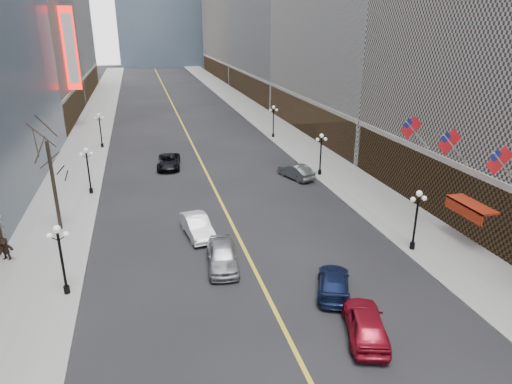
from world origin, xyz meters
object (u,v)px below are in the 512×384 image
streetlamp_east_1 (417,214)px  streetlamp_east_2 (321,150)px  car_nb_mid (197,226)px  car_sb_mid (366,323)px  streetlamp_west_3 (100,127)px  streetlamp_west_1 (61,253)px  car_nb_near (222,255)px  car_sb_near (334,282)px  car_sb_far (296,171)px  streetlamp_west_2 (88,166)px  car_nb_far (169,161)px  streetlamp_east_3 (273,118)px

streetlamp_east_1 → streetlamp_east_2: bearing=90.0°
streetlamp_east_1 → car_nb_mid: streetlamp_east_1 is taller
streetlamp_east_1 → car_sb_mid: (-7.86, -8.03, -2.06)m
streetlamp_west_3 → streetlamp_west_1: bearing=-90.0°
car_nb_near → car_sb_near: size_ratio=1.07×
streetlamp_west_1 → car_sb_far: 27.46m
car_nb_mid → car_sb_far: 16.58m
streetlamp_west_2 → streetlamp_west_3: (0.00, 18.00, 0.00)m
streetlamp_west_2 → car_sb_mid: 30.49m
car_nb_far → car_sb_near: (7.91, -28.66, -0.07)m
car_nb_far → car_sb_far: (12.87, -7.19, 0.03)m
streetlamp_east_2 → car_nb_mid: 18.95m
car_nb_near → streetlamp_east_1: bearing=1.7°
car_nb_mid → car_nb_far: 18.62m
car_sb_near → car_sb_far: size_ratio=1.00×
streetlamp_west_1 → car_nb_mid: 11.06m
streetlamp_east_3 → streetlamp_west_3: same height
streetlamp_east_1 → streetlamp_west_3: size_ratio=1.00×
streetlamp_east_1 → car_nb_far: bearing=122.1°
streetlamp_west_3 → car_sb_mid: bearing=-70.3°
streetlamp_west_1 → streetlamp_west_2: same height
streetlamp_east_3 → streetlamp_west_3: size_ratio=1.00×
streetlamp_east_2 → streetlamp_east_3: bearing=90.0°
car_nb_near → car_sb_mid: bearing=-50.6°
car_nb_far → car_sb_mid: car_sb_mid is taller
streetlamp_east_3 → streetlamp_west_1: (-23.60, -36.00, 0.00)m
streetlamp_east_3 → streetlamp_west_2: same height
streetlamp_east_1 → car_nb_mid: (-14.83, 6.39, -2.10)m
streetlamp_east_3 → streetlamp_west_2: 29.68m
streetlamp_west_3 → car_nb_mid: streetlamp_west_3 is taller
streetlamp_east_1 → streetlamp_east_2: 18.00m
streetlamp_east_3 → car_sb_far: (-2.80, -18.19, -2.12)m
streetlamp_east_2 → car_nb_far: 17.30m
streetlamp_west_2 → car_nb_mid: (8.77, -11.61, -2.10)m
streetlamp_west_3 → streetlamp_east_3: bearing=0.0°
streetlamp_west_2 → car_sb_mid: size_ratio=0.92×
streetlamp_east_2 → car_sb_far: size_ratio=0.96×
car_nb_near → car_nb_far: size_ratio=0.94×
streetlamp_east_2 → car_sb_far: streetlamp_east_2 is taller
streetlamp_west_3 → car_sb_mid: size_ratio=0.92×
streetlamp_east_1 → streetlamp_west_3: (-23.60, 36.00, 0.00)m
car_nb_near → streetlamp_west_2: bearing=126.5°
streetlamp_west_3 → car_nb_far: (7.93, -11.00, -2.15)m
streetlamp_east_1 → car_sb_mid: size_ratio=0.92×
streetlamp_east_2 → streetlamp_west_2: 23.60m
streetlamp_west_1 → car_sb_near: 16.40m
car_nb_near → car_sb_near: bearing=-32.0°
streetlamp_east_1 → streetlamp_west_1: 23.60m
car_nb_mid → streetlamp_east_2: bearing=30.2°
streetlamp_west_1 → car_sb_far: bearing=40.6°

